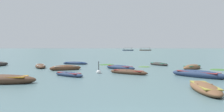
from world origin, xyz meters
TOP-DOWN VIEW (x-y plane):
  - ground_plane at (0.00, 1500.00)m, footprint 6000.00×6000.00m
  - mountain_1 at (-549.23, 2208.66)m, footprint 750.36×750.36m
  - mountain_2 at (608.10, 2321.32)m, footprint 1882.86×1882.86m
  - rowboat_0 at (1.09, 18.12)m, footprint 3.33×3.56m
  - rowboat_2 at (-7.23, 9.37)m, footprint 4.52×1.48m
  - rowboat_3 at (6.47, 22.99)m, footprint 2.22×3.38m
  - rowboat_4 at (-4.39, 17.56)m, footprint 3.30×2.13m
  - rowboat_5 at (4.21, 6.16)m, footprint 1.69×4.02m
  - rowboat_6 at (1.37, 13.89)m, footprint 3.37×2.95m
  - rowboat_7 at (6.32, 11.54)m, footprint 3.56×4.14m
  - rowboat_9 at (-4.24, 25.34)m, footprint 3.72×2.22m
  - rowboat_10 at (8.54, 17.73)m, footprint 3.30×3.26m
  - rowboat_11 at (-3.43, 12.66)m, footprint 2.80×2.67m
  - rowboat_12 at (-7.57, 20.46)m, footprint 2.18×3.98m
  - ferry_0 at (22.51, 173.00)m, footprint 8.63×4.18m
  - ferry_1 at (37.12, 175.69)m, footprint 9.41×3.86m
  - mooring_buoy at (-1.12, 14.25)m, footprint 0.43×0.43m
  - weed_patch_0 at (-0.07, 24.28)m, footprint 2.82×2.97m
  - weed_patch_1 at (10.84, 16.76)m, footprint 2.17×2.42m
  - weed_patch_2 at (4.14, 20.63)m, footprint 1.77×1.75m

SIDE VIEW (x-z plane):
  - ground_plane at x=0.00m, z-range 0.00..0.00m
  - weed_patch_0 at x=-0.07m, z-range -0.07..0.07m
  - weed_patch_1 at x=10.84m, z-range -0.07..0.07m
  - weed_patch_2 at x=4.14m, z-range -0.07..0.07m
  - mooring_buoy at x=-1.12m, z-range -0.48..0.69m
  - rowboat_11 at x=-3.43m, z-range -0.08..0.35m
  - rowboat_3 at x=6.47m, z-range -0.08..0.36m
  - rowboat_9 at x=-4.24m, z-range -0.08..0.37m
  - rowboat_6 at x=1.37m, z-range -0.09..0.40m
  - rowboat_5 at x=4.21m, z-range -0.09..0.42m
  - rowboat_12 at x=-7.57m, z-range -0.10..0.43m
  - rowboat_0 at x=1.09m, z-range -0.10..0.43m
  - rowboat_10 at x=8.54m, z-range -0.11..0.49m
  - rowboat_4 at x=-4.39m, z-range -0.12..0.50m
  - rowboat_7 at x=6.32m, z-range -0.12..0.53m
  - rowboat_2 at x=-7.23m, z-range -0.13..0.56m
  - ferry_1 at x=37.12m, z-range -0.82..1.71m
  - ferry_0 at x=22.51m, z-range -0.82..1.71m
  - mountain_1 at x=-549.23m, z-range 0.00..301.66m
  - mountain_2 at x=608.10m, z-range 0.00..500.01m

